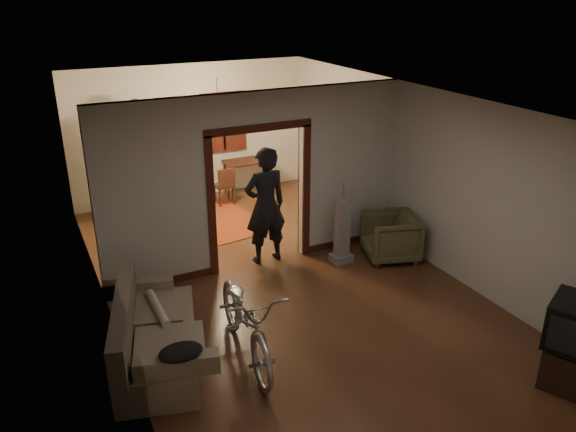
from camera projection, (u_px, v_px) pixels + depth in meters
floor at (279, 281)px, 8.65m from camera, size 5.00×8.50×0.01m
ceiling at (278, 99)px, 7.58m from camera, size 5.00×8.50×0.01m
wall_back at (191, 132)px, 11.64m from camera, size 5.00×0.02×2.80m
wall_left at (101, 227)px, 7.10m from camera, size 0.02×8.50×2.80m
wall_right at (417, 173)px, 9.14m from camera, size 0.02×8.50×2.80m
partition_wall at (258, 181)px, 8.74m from camera, size 5.00×0.14×2.80m
door_casing at (259, 199)px, 8.85m from camera, size 1.74×0.20×2.32m
far_window at (223, 122)px, 11.84m from camera, size 0.98×0.06×1.28m
chandelier at (218, 101)px, 9.83m from camera, size 0.24×0.24×0.24m
light_switch at (319, 182)px, 9.16m from camera, size 0.08×0.01×0.12m
sofa at (156, 327)px, 6.67m from camera, size 1.39×2.17×0.92m
rolled_paper at (158, 308)px, 6.94m from camera, size 0.10×0.84×0.10m
jacket at (181, 352)px, 5.86m from camera, size 0.47×0.35×0.14m
bicycle at (246, 319)px, 6.73m from camera, size 0.88×2.04×1.04m
armchair at (390, 237)px, 9.26m from camera, size 1.06×1.04×0.77m
tv_stand at (567, 366)px, 6.33m from camera, size 0.70×0.68×0.49m
vacuum at (342, 231)px, 9.07m from camera, size 0.39×0.34×1.08m
person at (265, 206)px, 8.96m from camera, size 0.72×0.48×1.93m
oriental_rug at (215, 221)px, 10.82m from camera, size 1.83×2.24×0.02m
locker at (142, 166)px, 10.84m from camera, size 1.04×0.64×2.00m
globe at (137, 117)px, 10.48m from camera, size 0.30×0.30×0.30m
desk at (248, 177)px, 12.17m from camera, size 1.11×0.79×0.74m
desk_chair at (224, 186)px, 11.56m from camera, size 0.42×0.42×0.81m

